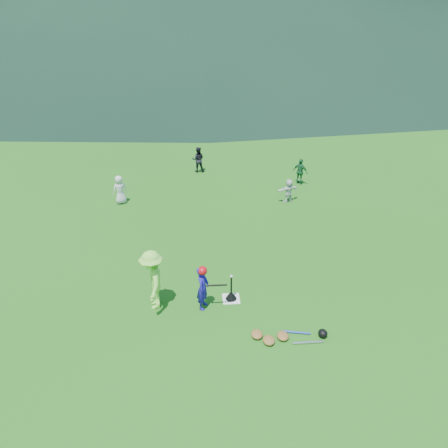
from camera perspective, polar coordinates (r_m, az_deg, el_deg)
name	(u,v)px	position (r m, az deg, el deg)	size (l,w,h in m)	color
ground	(231,299)	(11.72, 0.94, -9.78)	(120.00, 120.00, 0.00)	#205B14
home_plate	(231,299)	(11.71, 0.94, -9.74)	(0.45, 0.45, 0.02)	silver
baseball	(231,276)	(11.27, 0.97, -6.84)	(0.08, 0.08, 0.08)	white
batter_child	(203,288)	(11.10, -2.78, -8.34)	(0.44, 0.29, 1.21)	#22169D
adult_coach	(153,280)	(11.15, -9.30, -7.22)	(1.05, 0.61, 1.63)	#8EF046
fielder_a	(120,190)	(16.88, -13.44, 4.38)	(0.54, 0.35, 1.10)	silver
fielder_b	(198,159)	(19.39, -3.40, 8.41)	(0.55, 0.43, 1.13)	black
fielder_c	(300,172)	(18.37, 9.94, 6.75)	(0.64, 0.26, 1.08)	#1D6232
fielder_d	(289,191)	(16.75, 8.44, 4.35)	(0.85, 0.27, 0.91)	silver
batting_tee	(231,295)	(11.64, 0.94, -9.28)	(0.30, 0.30, 0.68)	black
batter_gear	(203,272)	(10.81, -2.71, -6.27)	(0.73, 0.26, 0.57)	#B30B13
equipment_pile	(283,336)	(10.66, 7.71, -14.32)	(1.80, 0.56, 0.19)	olive
outfield_fence	(200,77)	(37.71, -3.09, 18.67)	(70.07, 0.08, 1.33)	gray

